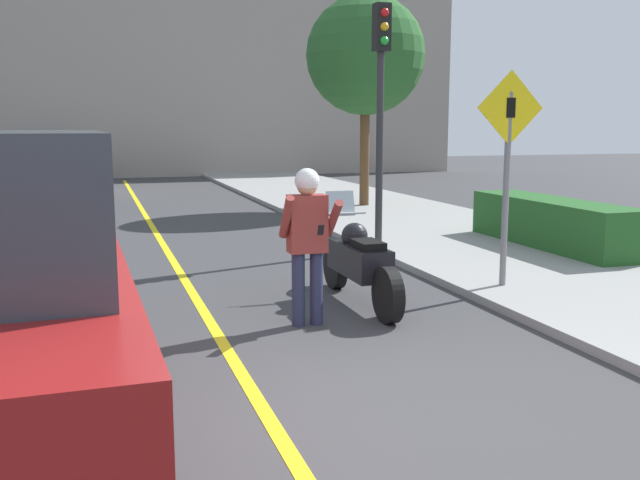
% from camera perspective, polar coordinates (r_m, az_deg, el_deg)
% --- Properties ---
extents(ground_plane, '(80.00, 80.00, 0.00)m').
position_cam_1_polar(ground_plane, '(5.27, 3.21, -14.51)').
color(ground_plane, '#38383A').
extents(sidewalk_curb, '(4.40, 44.00, 0.10)m').
position_cam_1_polar(sidewalk_curb, '(10.92, 19.53, -2.26)').
color(sidewalk_curb, gray).
rests_on(sidewalk_curb, ground).
extents(road_center_line, '(0.12, 36.00, 0.01)m').
position_cam_1_polar(road_center_line, '(10.77, -11.28, -2.31)').
color(road_center_line, yellow).
rests_on(road_center_line, ground).
extents(building_backdrop, '(28.00, 1.20, 8.80)m').
position_cam_1_polar(building_backdrop, '(30.64, -14.75, 13.15)').
color(building_backdrop, gray).
rests_on(building_backdrop, ground).
extents(motorcycle, '(0.62, 2.37, 1.29)m').
position_cam_1_polar(motorcycle, '(8.48, 3.13, -1.79)').
color(motorcycle, black).
rests_on(motorcycle, ground).
extents(person_biker, '(0.59, 0.46, 1.68)m').
position_cam_1_polar(person_biker, '(7.46, -1.01, 0.74)').
color(person_biker, '#282D4C').
rests_on(person_biker, ground).
extents(crossing_sign, '(0.91, 0.08, 2.68)m').
position_cam_1_polar(crossing_sign, '(9.18, 14.79, 6.36)').
color(crossing_sign, slate).
rests_on(crossing_sign, sidewalk_curb).
extents(traffic_light, '(0.26, 0.30, 3.96)m').
position_cam_1_polar(traffic_light, '(12.05, 4.89, 12.61)').
color(traffic_light, '#2D2D30').
rests_on(traffic_light, sidewalk_curb).
extents(hedge_row, '(0.90, 3.69, 0.78)m').
position_cam_1_polar(hedge_row, '(12.61, 18.10, 1.33)').
color(hedge_row, '#235623').
rests_on(hedge_row, sidewalk_curb).
extents(street_tree, '(2.95, 2.95, 5.20)m').
position_cam_1_polar(street_tree, '(18.21, 3.66, 14.51)').
color(street_tree, brown).
rests_on(street_tree, sidewalk_curb).
extents(parked_car_black, '(1.88, 4.20, 1.68)m').
position_cam_1_polar(parked_car_black, '(18.34, -23.19, 4.50)').
color(parked_car_black, black).
rests_on(parked_car_black, ground).
extents(parked_car_white, '(1.88, 4.20, 1.68)m').
position_cam_1_polar(parked_car_white, '(24.04, -19.85, 5.63)').
color(parked_car_white, black).
rests_on(parked_car_white, ground).
extents(parked_car_silver, '(1.88, 4.20, 1.68)m').
position_cam_1_polar(parked_car_silver, '(29.71, -20.64, 6.16)').
color(parked_car_silver, black).
rests_on(parked_car_silver, ground).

